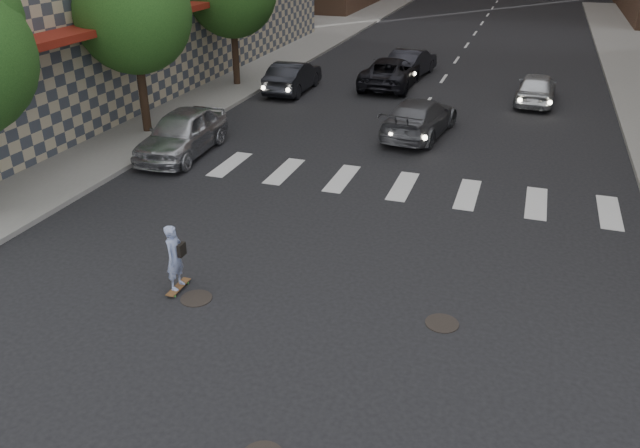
% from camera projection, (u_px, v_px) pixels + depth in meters
% --- Properties ---
extents(ground, '(160.00, 160.00, 0.00)m').
position_uv_depth(ground, '(257.00, 349.00, 12.19)').
color(ground, black).
rests_on(ground, ground).
extents(sidewalk_left, '(13.00, 80.00, 0.15)m').
position_uv_depth(sidewalk_left, '(161.00, 73.00, 33.32)').
color(sidewalk_left, gray).
rests_on(sidewalk_left, ground).
extents(tree_b, '(4.20, 4.20, 6.60)m').
position_uv_depth(tree_b, '(136.00, 8.00, 22.32)').
color(tree_b, '#382619').
rests_on(tree_b, sidewalk_left).
extents(manhole_b, '(0.70, 0.70, 0.02)m').
position_uv_depth(manhole_b, '(196.00, 298.00, 13.78)').
color(manhole_b, black).
rests_on(manhole_b, ground).
extents(manhole_c, '(0.70, 0.70, 0.02)m').
position_uv_depth(manhole_c, '(442.00, 323.00, 12.94)').
color(manhole_c, black).
rests_on(manhole_c, ground).
extents(skateboarder, '(0.39, 0.81, 1.62)m').
position_uv_depth(skateboarder, '(175.00, 257.00, 13.74)').
color(skateboarder, brown).
rests_on(skateboarder, ground).
extents(silver_sedan, '(2.14, 4.74, 1.58)m').
position_uv_depth(silver_sedan, '(182.00, 133.00, 21.85)').
color(silver_sedan, '#B1B2B8').
rests_on(silver_sedan, ground).
extents(traffic_car_a, '(1.62, 4.41, 1.44)m').
position_uv_depth(traffic_car_a, '(293.00, 77.00, 29.85)').
color(traffic_car_a, black).
rests_on(traffic_car_a, ground).
extents(traffic_car_b, '(2.55, 5.05, 1.41)m').
position_uv_depth(traffic_car_b, '(420.00, 117.00, 23.83)').
color(traffic_car_b, '#525359').
rests_on(traffic_car_b, ground).
extents(traffic_car_c, '(2.42, 5.16, 1.43)m').
position_uv_depth(traffic_car_c, '(391.00, 72.00, 30.75)').
color(traffic_car_c, black).
rests_on(traffic_car_c, ground).
extents(traffic_car_d, '(1.85, 4.19, 1.40)m').
position_uv_depth(traffic_car_d, '(536.00, 88.00, 27.97)').
color(traffic_car_d, silver).
rests_on(traffic_car_d, ground).
extents(traffic_car_e, '(2.09, 4.54, 1.44)m').
position_uv_depth(traffic_car_e, '(411.00, 62.00, 32.77)').
color(traffic_car_e, black).
rests_on(traffic_car_e, ground).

